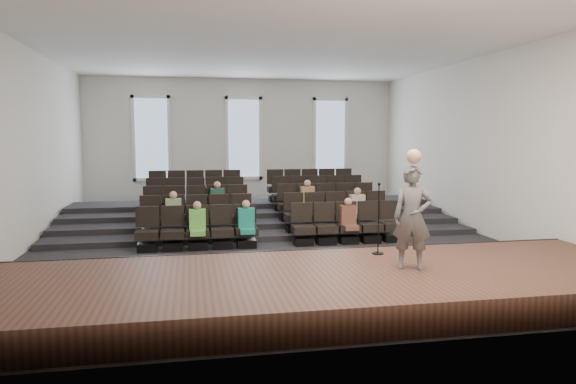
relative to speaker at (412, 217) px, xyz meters
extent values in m
plane|color=black|center=(-1.65, 5.08, -1.39)|extent=(14.00, 14.00, 0.00)
cube|color=white|center=(-1.65, 5.08, 3.62)|extent=(12.00, 14.00, 0.02)
cube|color=silver|center=(-1.65, 12.10, 1.11)|extent=(12.00, 0.04, 5.00)
cube|color=silver|center=(-1.65, -1.94, 1.11)|extent=(12.00, 0.04, 5.00)
cube|color=silver|center=(-7.67, 5.08, 1.11)|extent=(0.04, 14.00, 5.00)
cube|color=silver|center=(4.37, 5.08, 1.11)|extent=(0.04, 14.00, 5.00)
cube|color=#523123|center=(-1.65, -0.02, -1.14)|extent=(11.80, 3.60, 0.50)
cube|color=black|center=(-1.65, 1.75, -1.14)|extent=(11.80, 0.06, 0.52)
cube|color=black|center=(-1.65, 7.41, -1.31)|extent=(11.80, 4.80, 0.15)
cube|color=black|center=(-1.65, 7.93, -1.24)|extent=(11.80, 3.75, 0.30)
cube|color=black|center=(-1.65, 8.46, -1.16)|extent=(11.80, 2.70, 0.45)
cube|color=black|center=(-1.65, 8.98, -1.09)|extent=(11.80, 1.65, 0.60)
cube|color=black|center=(-4.77, 4.48, -1.29)|extent=(0.47, 0.43, 0.20)
cube|color=black|center=(-4.77, 4.48, -0.98)|extent=(0.55, 0.50, 0.19)
cube|color=black|center=(-4.77, 4.69, -0.57)|extent=(0.55, 0.08, 0.50)
cube|color=black|center=(-4.17, 4.48, -1.29)|extent=(0.47, 0.43, 0.20)
cube|color=black|center=(-4.17, 4.48, -0.98)|extent=(0.55, 0.50, 0.19)
cube|color=black|center=(-4.17, 4.69, -0.57)|extent=(0.55, 0.08, 0.50)
cube|color=black|center=(-3.57, 4.48, -1.29)|extent=(0.47, 0.43, 0.20)
cube|color=black|center=(-3.57, 4.48, -0.98)|extent=(0.55, 0.50, 0.19)
cube|color=black|center=(-3.57, 4.69, -0.57)|extent=(0.55, 0.08, 0.50)
cube|color=black|center=(-2.97, 4.48, -1.29)|extent=(0.47, 0.43, 0.20)
cube|color=black|center=(-2.97, 4.48, -0.98)|extent=(0.55, 0.50, 0.19)
cube|color=black|center=(-2.97, 4.69, -0.57)|extent=(0.55, 0.08, 0.50)
cube|color=black|center=(-2.37, 4.48, -1.29)|extent=(0.47, 0.43, 0.20)
cube|color=black|center=(-2.37, 4.48, -0.98)|extent=(0.55, 0.50, 0.19)
cube|color=black|center=(-2.37, 4.69, -0.57)|extent=(0.55, 0.08, 0.50)
cube|color=black|center=(-0.92, 4.48, -1.29)|extent=(0.47, 0.43, 0.20)
cube|color=black|center=(-0.92, 4.48, -0.98)|extent=(0.55, 0.50, 0.19)
cube|color=black|center=(-0.92, 4.69, -0.57)|extent=(0.55, 0.08, 0.50)
cube|color=black|center=(-0.32, 4.48, -1.29)|extent=(0.47, 0.43, 0.20)
cube|color=black|center=(-0.32, 4.48, -0.98)|extent=(0.55, 0.50, 0.19)
cube|color=black|center=(-0.32, 4.69, -0.57)|extent=(0.55, 0.08, 0.50)
cube|color=black|center=(0.28, 4.48, -1.29)|extent=(0.47, 0.43, 0.20)
cube|color=black|center=(0.28, 4.48, -0.98)|extent=(0.55, 0.50, 0.19)
cube|color=black|center=(0.28, 4.69, -0.57)|extent=(0.55, 0.08, 0.50)
cube|color=black|center=(0.88, 4.48, -1.29)|extent=(0.47, 0.43, 0.20)
cube|color=black|center=(0.88, 4.48, -0.98)|extent=(0.55, 0.50, 0.19)
cube|color=black|center=(0.88, 4.69, -0.57)|extent=(0.55, 0.08, 0.50)
cube|color=black|center=(1.48, 4.48, -1.29)|extent=(0.47, 0.43, 0.20)
cube|color=black|center=(1.48, 4.48, -0.98)|extent=(0.55, 0.50, 0.19)
cube|color=black|center=(1.48, 4.69, -0.57)|extent=(0.55, 0.08, 0.50)
cube|color=black|center=(-4.77, 5.53, -1.14)|extent=(0.47, 0.43, 0.20)
cube|color=black|center=(-4.77, 5.53, -0.83)|extent=(0.55, 0.50, 0.19)
cube|color=black|center=(-4.77, 5.74, -0.42)|extent=(0.55, 0.08, 0.50)
cube|color=black|center=(-4.17, 5.53, -1.14)|extent=(0.47, 0.43, 0.20)
cube|color=black|center=(-4.17, 5.53, -0.83)|extent=(0.55, 0.50, 0.19)
cube|color=black|center=(-4.17, 5.74, -0.42)|extent=(0.55, 0.08, 0.50)
cube|color=black|center=(-3.57, 5.53, -1.14)|extent=(0.47, 0.43, 0.20)
cube|color=black|center=(-3.57, 5.53, -0.83)|extent=(0.55, 0.50, 0.19)
cube|color=black|center=(-3.57, 5.74, -0.42)|extent=(0.55, 0.08, 0.50)
cube|color=black|center=(-2.97, 5.53, -1.14)|extent=(0.47, 0.43, 0.20)
cube|color=black|center=(-2.97, 5.53, -0.83)|extent=(0.55, 0.50, 0.19)
cube|color=black|center=(-2.97, 5.74, -0.42)|extent=(0.55, 0.08, 0.50)
cube|color=black|center=(-2.37, 5.53, -1.14)|extent=(0.47, 0.43, 0.20)
cube|color=black|center=(-2.37, 5.53, -0.83)|extent=(0.55, 0.50, 0.19)
cube|color=black|center=(-2.37, 5.74, -0.42)|extent=(0.55, 0.08, 0.50)
cube|color=black|center=(-0.92, 5.53, -1.14)|extent=(0.47, 0.43, 0.20)
cube|color=black|center=(-0.92, 5.53, -0.83)|extent=(0.55, 0.50, 0.19)
cube|color=black|center=(-0.92, 5.74, -0.42)|extent=(0.55, 0.08, 0.50)
cube|color=black|center=(-0.32, 5.53, -1.14)|extent=(0.47, 0.43, 0.20)
cube|color=black|center=(-0.32, 5.53, -0.83)|extent=(0.55, 0.50, 0.19)
cube|color=black|center=(-0.32, 5.74, -0.42)|extent=(0.55, 0.08, 0.50)
cube|color=black|center=(0.28, 5.53, -1.14)|extent=(0.47, 0.43, 0.20)
cube|color=black|center=(0.28, 5.53, -0.83)|extent=(0.55, 0.50, 0.19)
cube|color=black|center=(0.28, 5.74, -0.42)|extent=(0.55, 0.08, 0.50)
cube|color=black|center=(0.88, 5.53, -1.14)|extent=(0.47, 0.43, 0.20)
cube|color=black|center=(0.88, 5.53, -0.83)|extent=(0.55, 0.50, 0.19)
cube|color=black|center=(0.88, 5.74, -0.42)|extent=(0.55, 0.08, 0.50)
cube|color=black|center=(1.48, 5.53, -1.14)|extent=(0.47, 0.43, 0.20)
cube|color=black|center=(1.48, 5.53, -0.83)|extent=(0.55, 0.50, 0.19)
cube|color=black|center=(1.48, 5.74, -0.42)|extent=(0.55, 0.08, 0.50)
cube|color=black|center=(-4.77, 6.58, -0.99)|extent=(0.47, 0.42, 0.20)
cube|color=black|center=(-4.77, 6.58, -0.68)|extent=(0.55, 0.50, 0.19)
cube|color=black|center=(-4.77, 6.79, -0.27)|extent=(0.55, 0.08, 0.50)
cube|color=black|center=(-4.17, 6.58, -0.99)|extent=(0.47, 0.42, 0.20)
cube|color=black|center=(-4.17, 6.58, -0.68)|extent=(0.55, 0.50, 0.19)
cube|color=black|center=(-4.17, 6.79, -0.27)|extent=(0.55, 0.08, 0.50)
cube|color=black|center=(-3.57, 6.58, -0.99)|extent=(0.47, 0.42, 0.20)
cube|color=black|center=(-3.57, 6.58, -0.68)|extent=(0.55, 0.50, 0.19)
cube|color=black|center=(-3.57, 6.79, -0.27)|extent=(0.55, 0.08, 0.50)
cube|color=black|center=(-2.97, 6.58, -0.99)|extent=(0.47, 0.42, 0.20)
cube|color=black|center=(-2.97, 6.58, -0.68)|extent=(0.55, 0.50, 0.19)
cube|color=black|center=(-2.97, 6.79, -0.27)|extent=(0.55, 0.08, 0.50)
cube|color=black|center=(-2.37, 6.58, -0.99)|extent=(0.47, 0.42, 0.20)
cube|color=black|center=(-2.37, 6.58, -0.68)|extent=(0.55, 0.50, 0.19)
cube|color=black|center=(-2.37, 6.79, -0.27)|extent=(0.55, 0.08, 0.50)
cube|color=black|center=(-0.92, 6.58, -0.99)|extent=(0.47, 0.42, 0.20)
cube|color=black|center=(-0.92, 6.58, -0.68)|extent=(0.55, 0.50, 0.19)
cube|color=black|center=(-0.92, 6.79, -0.27)|extent=(0.55, 0.08, 0.50)
cube|color=black|center=(-0.32, 6.58, -0.99)|extent=(0.47, 0.42, 0.20)
cube|color=black|center=(-0.32, 6.58, -0.68)|extent=(0.55, 0.50, 0.19)
cube|color=black|center=(-0.32, 6.79, -0.27)|extent=(0.55, 0.08, 0.50)
cube|color=black|center=(0.28, 6.58, -0.99)|extent=(0.47, 0.42, 0.20)
cube|color=black|center=(0.28, 6.58, -0.68)|extent=(0.55, 0.50, 0.19)
cube|color=black|center=(0.28, 6.79, -0.27)|extent=(0.55, 0.08, 0.50)
cube|color=black|center=(0.88, 6.58, -0.99)|extent=(0.47, 0.42, 0.20)
cube|color=black|center=(0.88, 6.58, -0.68)|extent=(0.55, 0.50, 0.19)
cube|color=black|center=(0.88, 6.79, -0.27)|extent=(0.55, 0.08, 0.50)
cube|color=black|center=(1.48, 6.58, -0.99)|extent=(0.47, 0.42, 0.20)
cube|color=black|center=(1.48, 6.58, -0.68)|extent=(0.55, 0.50, 0.19)
cube|color=black|center=(1.48, 6.79, -0.27)|extent=(0.55, 0.08, 0.50)
cube|color=black|center=(-4.77, 7.63, -0.84)|extent=(0.47, 0.42, 0.20)
cube|color=black|center=(-4.77, 7.63, -0.53)|extent=(0.55, 0.50, 0.19)
cube|color=black|center=(-4.77, 7.84, -0.12)|extent=(0.55, 0.08, 0.50)
cube|color=black|center=(-4.17, 7.63, -0.84)|extent=(0.47, 0.42, 0.20)
cube|color=black|center=(-4.17, 7.63, -0.53)|extent=(0.55, 0.50, 0.19)
cube|color=black|center=(-4.17, 7.84, -0.12)|extent=(0.55, 0.08, 0.50)
cube|color=black|center=(-3.57, 7.63, -0.84)|extent=(0.47, 0.42, 0.20)
cube|color=black|center=(-3.57, 7.63, -0.53)|extent=(0.55, 0.50, 0.19)
cube|color=black|center=(-3.57, 7.84, -0.12)|extent=(0.55, 0.08, 0.50)
cube|color=black|center=(-2.97, 7.63, -0.84)|extent=(0.47, 0.42, 0.20)
cube|color=black|center=(-2.97, 7.63, -0.53)|extent=(0.55, 0.50, 0.19)
cube|color=black|center=(-2.97, 7.84, -0.12)|extent=(0.55, 0.08, 0.50)
cube|color=black|center=(-2.37, 7.63, -0.84)|extent=(0.47, 0.42, 0.20)
cube|color=black|center=(-2.37, 7.63, -0.53)|extent=(0.55, 0.50, 0.19)
cube|color=black|center=(-2.37, 7.84, -0.12)|extent=(0.55, 0.08, 0.50)
cube|color=black|center=(-0.92, 7.63, -0.84)|extent=(0.47, 0.42, 0.20)
cube|color=black|center=(-0.92, 7.63, -0.53)|extent=(0.55, 0.50, 0.19)
cube|color=black|center=(-0.92, 7.84, -0.12)|extent=(0.55, 0.08, 0.50)
cube|color=black|center=(-0.32, 7.63, -0.84)|extent=(0.47, 0.42, 0.20)
cube|color=black|center=(-0.32, 7.63, -0.53)|extent=(0.55, 0.50, 0.19)
cube|color=black|center=(-0.32, 7.84, -0.12)|extent=(0.55, 0.08, 0.50)
cube|color=black|center=(0.28, 7.63, -0.84)|extent=(0.47, 0.42, 0.20)
cube|color=black|center=(0.28, 7.63, -0.53)|extent=(0.55, 0.50, 0.19)
cube|color=black|center=(0.28, 7.84, -0.12)|extent=(0.55, 0.08, 0.50)
cube|color=black|center=(0.88, 7.63, -0.84)|extent=(0.47, 0.42, 0.20)
cube|color=black|center=(0.88, 7.63, -0.53)|extent=(0.55, 0.50, 0.19)
cube|color=black|center=(0.88, 7.84, -0.12)|extent=(0.55, 0.08, 0.50)
cube|color=black|center=(1.48, 7.63, -0.84)|extent=(0.47, 0.42, 0.20)
cube|color=black|center=(1.48, 7.63, -0.53)|extent=(0.55, 0.50, 0.19)
cube|color=black|center=(1.48, 7.84, -0.12)|extent=(0.55, 0.08, 0.50)
cube|color=black|center=(-4.77, 8.68, -0.69)|extent=(0.47, 0.42, 0.20)
cube|color=black|center=(-4.77, 8.68, -0.38)|extent=(0.55, 0.50, 0.19)
cube|color=black|center=(-4.77, 8.89, 0.03)|extent=(0.55, 0.08, 0.50)
cube|color=black|center=(-4.17, 8.68, -0.69)|extent=(0.47, 0.42, 0.20)
cube|color=black|center=(-4.17, 8.68, -0.38)|extent=(0.55, 0.50, 0.19)
cube|color=black|center=(-4.17, 8.89, 0.03)|extent=(0.55, 0.08, 0.50)
cube|color=black|center=(-3.57, 8.68, -0.69)|extent=(0.47, 0.42, 0.20)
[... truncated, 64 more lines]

